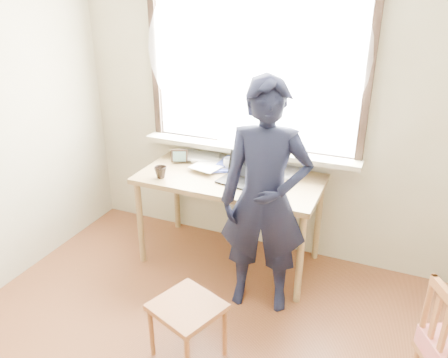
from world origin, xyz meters
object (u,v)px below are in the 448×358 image
at_px(desk, 230,186).
at_px(mug_dark, 161,172).
at_px(mug_white, 231,164).
at_px(person, 265,200).
at_px(laptop, 241,175).
at_px(work_chair, 187,313).

height_order(desk, mug_dark, mug_dark).
height_order(desk, mug_white, mug_white).
bearing_deg(person, mug_white, 119.15).
xyz_separation_m(desk, laptop, (0.11, -0.04, 0.13)).
bearing_deg(desk, work_chair, -81.33).
relative_size(mug_dark, work_chair, 0.20).
bearing_deg(laptop, work_chair, -86.96).
xyz_separation_m(mug_dark, work_chair, (0.66, -0.86, -0.49)).
bearing_deg(person, mug_dark, 157.62).
distance_m(desk, laptop, 0.17).
relative_size(laptop, mug_dark, 3.40).
bearing_deg(mug_white, laptop, -47.84).
bearing_deg(work_chair, desk, 98.67).
relative_size(laptop, work_chair, 0.69).
relative_size(work_chair, person, 0.29).
bearing_deg(person, desk, 124.53).
bearing_deg(work_chair, mug_dark, 127.68).
xyz_separation_m(desk, person, (0.42, -0.40, 0.14)).
relative_size(desk, mug_dark, 14.53).
bearing_deg(mug_dark, laptop, 17.70).
relative_size(desk, work_chair, 2.95).
bearing_deg(laptop, mug_white, 132.16).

